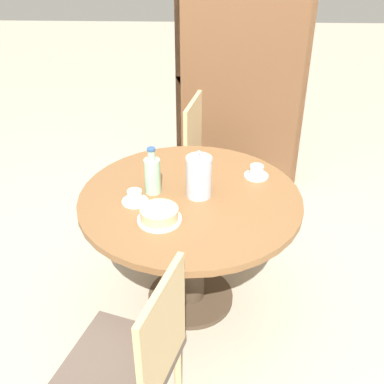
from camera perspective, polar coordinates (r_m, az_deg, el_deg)
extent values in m
plane|color=#B2A893|center=(2.92, -0.18, -12.46)|extent=(14.00, 14.00, 0.00)
cylinder|color=#473828|center=(2.91, -0.18, -12.25)|extent=(0.50, 0.50, 0.03)
cylinder|color=#473828|center=(2.68, -0.20, -7.05)|extent=(0.16, 0.16, 0.65)
cylinder|color=brown|center=(2.48, -0.21, -0.88)|extent=(1.15, 1.15, 0.04)
cylinder|color=tan|center=(3.26, 5.76, -2.57)|extent=(0.03, 0.03, 0.39)
cylinder|color=tan|center=(3.56, 6.71, 0.64)|extent=(0.03, 0.03, 0.39)
cylinder|color=tan|center=(3.32, -0.37, -1.71)|extent=(0.03, 0.03, 0.39)
cylinder|color=tan|center=(3.62, 1.07, 1.38)|extent=(0.03, 0.03, 0.39)
cube|color=brown|center=(3.32, 3.41, 2.67)|extent=(0.50, 0.50, 0.04)
cube|color=tan|center=(3.24, 0.12, 6.99)|extent=(0.11, 0.40, 0.46)
cylinder|color=tan|center=(2.43, -10.04, -18.26)|extent=(0.03, 0.03, 0.39)
cylinder|color=tan|center=(2.32, -1.68, -20.86)|extent=(0.03, 0.03, 0.39)
cube|color=brown|center=(2.10, -8.53, -19.44)|extent=(0.53, 0.53, 0.04)
cube|color=tan|center=(1.85, -3.52, -16.39)|extent=(0.15, 0.39, 0.46)
cube|color=brown|center=(3.74, 12.97, 13.76)|extent=(0.04, 0.28, 1.83)
cube|color=brown|center=(3.68, -1.55, 14.25)|extent=(0.04, 0.28, 1.83)
cube|color=brown|center=(3.56, 5.89, 13.45)|extent=(0.95, 0.02, 1.83)
cube|color=brown|center=(4.05, 5.10, 1.95)|extent=(0.88, 0.27, 0.04)
cube|color=brown|center=(3.78, 5.53, 9.72)|extent=(0.88, 0.27, 0.04)
cube|color=brown|center=(3.60, 6.06, 18.74)|extent=(0.88, 0.27, 0.04)
cube|color=#B72D28|center=(3.92, 8.81, 5.38)|extent=(0.40, 0.21, 0.54)
cube|color=black|center=(3.92, 1.76, 4.84)|extent=(0.40, 0.21, 0.43)
cube|color=#703384|center=(3.70, 10.15, 13.58)|extent=(0.33, 0.21, 0.54)
cube|color=#B72D28|center=(3.66, 1.35, 13.85)|extent=(0.33, 0.21, 0.53)
cylinder|color=silver|center=(2.42, 0.81, 1.82)|extent=(0.13, 0.13, 0.22)
cone|color=silver|center=(2.36, 0.83, 4.29)|extent=(0.12, 0.12, 0.02)
sphere|color=silver|center=(2.35, 0.83, 4.72)|extent=(0.02, 0.02, 0.02)
cylinder|color=#99C6A3|center=(2.46, -4.71, 1.89)|extent=(0.08, 0.08, 0.19)
cylinder|color=#99C6A3|center=(2.41, -4.83, 4.37)|extent=(0.04, 0.04, 0.05)
cylinder|color=#2D5184|center=(2.39, -4.87, 5.06)|extent=(0.04, 0.04, 0.01)
cylinder|color=white|center=(2.29, -3.87, -3.25)|extent=(0.21, 0.21, 0.01)
cylinder|color=#DBB784|center=(2.27, -3.90, -2.57)|extent=(0.18, 0.18, 0.05)
cylinder|color=silver|center=(2.66, 7.61, 1.93)|extent=(0.13, 0.13, 0.01)
cylinder|color=white|center=(2.65, 7.66, 2.55)|extent=(0.07, 0.07, 0.06)
cylinder|color=silver|center=(2.44, -6.77, -1.10)|extent=(0.13, 0.13, 0.01)
cylinder|color=white|center=(2.42, -6.82, -0.45)|extent=(0.07, 0.07, 0.06)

